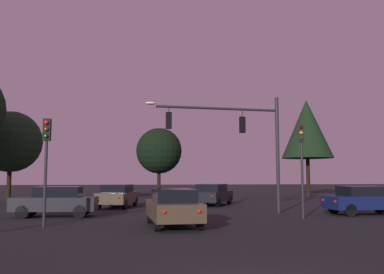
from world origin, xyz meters
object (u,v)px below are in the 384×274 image
object	(u,v)px
car_nearside_lane	(173,207)
tree_right_cluster	(11,142)
traffic_signal_mast_arm	(239,133)
car_crossing_right	(56,201)
car_parked_lot	(118,195)
tree_behind_sign	(159,151)
traffic_light_corner_right	(302,151)
car_far_lane	(212,194)
tree_center_horizon	(307,129)
traffic_light_corner_left	(46,150)
car_crossing_left	(364,200)

from	to	relation	value
car_nearside_lane	tree_right_cluster	xyz separation A→B (m)	(-11.21, 17.37, 4.01)
traffic_signal_mast_arm	car_crossing_right	xyz separation A→B (m)	(-9.66, -0.29, -3.65)
car_parked_lot	tree_behind_sign	bearing A→B (deg)	77.21
traffic_light_corner_right	car_far_lane	xyz separation A→B (m)	(-2.50, 9.92, -2.46)
tree_center_horizon	tree_right_cluster	xyz separation A→B (m)	(-27.91, -6.83, -2.30)
car_parked_lot	car_far_lane	bearing A→B (deg)	9.26
traffic_signal_mast_arm	traffic_light_corner_left	world-z (taller)	traffic_signal_mast_arm
traffic_signal_mast_arm	tree_behind_sign	xyz separation A→B (m)	(-2.91, 22.79, 0.43)
traffic_signal_mast_arm	traffic_light_corner_left	bearing A→B (deg)	-153.14
traffic_light_corner_left	car_nearside_lane	xyz separation A→B (m)	(5.15, -0.47, -2.31)
car_far_lane	car_crossing_right	bearing A→B (deg)	-142.89
car_crossing_left	car_far_lane	world-z (taller)	same
car_parked_lot	traffic_light_corner_left	bearing A→B (deg)	-103.75
car_crossing_right	tree_center_horizon	distance (m)	30.06
tree_right_cluster	traffic_signal_mast_arm	bearing A→B (deg)	-38.30
traffic_signal_mast_arm	traffic_light_corner_right	size ratio (longest dim) A/B	1.65
traffic_light_corner_right	car_nearside_lane	world-z (taller)	traffic_light_corner_right
car_nearside_lane	tree_behind_sign	xyz separation A→B (m)	(1.29, 27.99, 4.08)
traffic_light_corner_right	car_far_lane	bearing A→B (deg)	104.16
traffic_signal_mast_arm	car_far_lane	world-z (taller)	traffic_signal_mast_arm
car_nearside_lane	tree_behind_sign	size ratio (longest dim) A/B	0.60
traffic_light_corner_left	car_crossing_right	bearing A→B (deg)	94.14
traffic_light_corner_right	car_nearside_lane	bearing A→B (deg)	-161.51
car_crossing_left	tree_behind_sign	bearing A→B (deg)	111.21
tree_center_horizon	traffic_light_corner_left	bearing A→B (deg)	-132.64
traffic_light_corner_right	tree_right_cluster	xyz separation A→B (m)	(-17.74, 15.18, 1.56)
car_crossing_right	car_far_lane	world-z (taller)	same
car_far_lane	tree_center_horizon	xyz separation A→B (m)	(12.67, 12.10, 6.32)
car_parked_lot	tree_behind_sign	xyz separation A→B (m)	(3.85, 16.97, 4.08)
traffic_signal_mast_arm	tree_center_horizon	distance (m)	22.90
car_crossing_right	tree_center_horizon	world-z (taller)	tree_center_horizon
car_far_lane	tree_right_cluster	bearing A→B (deg)	160.93
car_nearside_lane	tree_center_horizon	size ratio (longest dim) A/B	0.43
traffic_light_corner_right	car_crossing_left	bearing A→B (deg)	20.80
car_crossing_left	traffic_signal_mast_arm	bearing A→B (deg)	167.53
car_crossing_right	car_parked_lot	size ratio (longest dim) A/B	0.93
tree_behind_sign	tree_center_horizon	xyz separation A→B (m)	(15.41, -3.79, 2.24)
traffic_light_corner_right	car_parked_lot	distance (m)	12.92
traffic_signal_mast_arm	traffic_light_corner_right	xyz separation A→B (m)	(2.34, -3.02, -1.19)
tree_right_cluster	traffic_light_corner_right	bearing A→B (deg)	-40.56
car_far_lane	car_parked_lot	bearing A→B (deg)	-170.74
car_parked_lot	tree_behind_sign	world-z (taller)	tree_behind_sign
car_crossing_left	tree_right_cluster	bearing A→B (deg)	148.15
car_far_lane	traffic_signal_mast_arm	bearing A→B (deg)	-88.63
traffic_signal_mast_arm	traffic_light_corner_left	distance (m)	10.56
car_crossing_right	tree_behind_sign	distance (m)	24.39
traffic_signal_mast_arm	tree_right_cluster	bearing A→B (deg)	141.70
car_crossing_left	car_crossing_right	size ratio (longest dim) A/B	1.00
car_crossing_left	tree_right_cluster	distance (m)	26.09
car_nearside_lane	tree_right_cluster	world-z (taller)	tree_right_cluster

